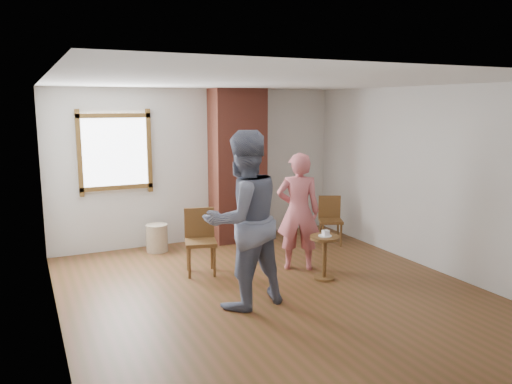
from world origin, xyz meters
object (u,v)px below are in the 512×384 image
Objects in this scene: side_table at (325,250)px; stoneware_crock at (157,238)px; man at (243,220)px; person_pink at (298,212)px; dining_chair_right at (330,217)px; dining_chair_left at (200,237)px.

stoneware_crock is at bearing 127.37° from side_table.
man is 1.23× the size of person_pink.
man reaches higher than dining_chair_right.
dining_chair_left reaches higher than dining_chair_right.
person_pink is at bearing -116.81° from dining_chair_right.
dining_chair_left reaches higher than stoneware_crock.
man is at bearing 62.32° from person_pink.
stoneware_crock is 2.44m from person_pink.
dining_chair_right is 3.06m from man.
dining_chair_right is 0.39× the size of man.
dining_chair_right is 1.34× the size of side_table.
dining_chair_right is at bearing 53.92° from side_table.
man reaches higher than person_pink.
dining_chair_left is at bearing -97.09° from man.
person_pink is at bearing -46.77° from stoneware_crock.
dining_chair_right reaches higher than stoneware_crock.
dining_chair_right reaches higher than side_table.
dining_chair_left is 2.52m from dining_chair_right.
person_pink is (-1.17, -0.93, 0.39)m from dining_chair_right.
stoneware_crock is 0.49× the size of dining_chair_left.
dining_chair_left is 1.12× the size of dining_chair_right.
person_pink reaches higher than dining_chair_left.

